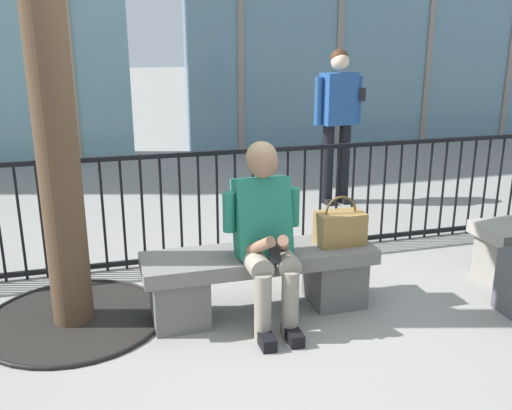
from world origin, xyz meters
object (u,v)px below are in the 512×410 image
object	(u,v)px
handbag_on_bench	(340,227)
seated_person_with_phone	(265,230)
bystander_at_railing	(338,115)
stone_bench	(260,275)

from	to	relation	value
handbag_on_bench	seated_person_with_phone	bearing A→B (deg)	-168.46
handbag_on_bench	bystander_at_railing	world-z (taller)	bystander_at_railing
seated_person_with_phone	bystander_at_railing	distance (m)	2.97
stone_bench	seated_person_with_phone	world-z (taller)	seated_person_with_phone
stone_bench	seated_person_with_phone	xyz separation A→B (m)	(-0.00, -0.13, 0.38)
seated_person_with_phone	bystander_at_railing	size ratio (longest dim) A/B	0.71
handbag_on_bench	bystander_at_railing	bearing A→B (deg)	67.08
seated_person_with_phone	handbag_on_bench	size ratio (longest dim) A/B	3.47
seated_person_with_phone	bystander_at_railing	world-z (taller)	bystander_at_railing
stone_bench	bystander_at_railing	distance (m)	2.93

